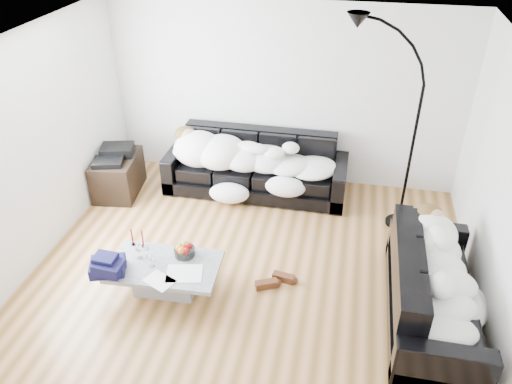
% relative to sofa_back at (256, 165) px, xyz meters
% --- Properties ---
extents(ground, '(5.00, 5.00, 0.00)m').
position_rel_sofa_back_xyz_m(ground, '(0.30, -1.75, -0.42)').
color(ground, brown).
rests_on(ground, ground).
extents(wall_back, '(5.00, 0.02, 2.60)m').
position_rel_sofa_back_xyz_m(wall_back, '(0.30, 0.50, 0.88)').
color(wall_back, silver).
rests_on(wall_back, ground).
extents(wall_left, '(0.02, 4.50, 2.60)m').
position_rel_sofa_back_xyz_m(wall_left, '(-2.20, -1.75, 0.88)').
color(wall_left, silver).
rests_on(wall_left, ground).
extents(wall_right, '(0.02, 4.50, 2.60)m').
position_rel_sofa_back_xyz_m(wall_right, '(2.80, -1.75, 0.88)').
color(wall_right, silver).
rests_on(wall_right, ground).
extents(ceiling, '(5.00, 5.00, 0.00)m').
position_rel_sofa_back_xyz_m(ceiling, '(0.30, -1.75, 2.18)').
color(ceiling, white).
rests_on(ceiling, ground).
extents(sofa_back, '(2.57, 0.89, 0.84)m').
position_rel_sofa_back_xyz_m(sofa_back, '(0.00, 0.00, 0.00)').
color(sofa_back, black).
rests_on(sofa_back, ground).
extents(sofa_right, '(0.86, 2.00, 0.81)m').
position_rel_sofa_back_xyz_m(sofa_right, '(2.28, -2.07, -0.02)').
color(sofa_right, black).
rests_on(sofa_right, ground).
extents(sleeper_back, '(2.18, 0.75, 0.44)m').
position_rel_sofa_back_xyz_m(sleeper_back, '(0.00, -0.05, 0.22)').
color(sleeper_back, white).
rests_on(sleeper_back, sofa_back).
extents(sleeper_right, '(0.72, 1.72, 0.42)m').
position_rel_sofa_back_xyz_m(sleeper_right, '(2.28, -2.07, 0.21)').
color(sleeper_right, white).
rests_on(sleeper_right, sofa_right).
extents(teal_cushion, '(0.42, 0.38, 0.20)m').
position_rel_sofa_back_xyz_m(teal_cushion, '(2.22, -1.45, 0.30)').
color(teal_cushion, '#0A4941').
rests_on(teal_cushion, sofa_right).
extents(coffee_table, '(1.22, 0.75, 0.35)m').
position_rel_sofa_back_xyz_m(coffee_table, '(-0.55, -2.24, -0.25)').
color(coffee_table, '#939699').
rests_on(coffee_table, ground).
extents(fruit_bowl, '(0.27, 0.27, 0.14)m').
position_rel_sofa_back_xyz_m(fruit_bowl, '(-0.38, -2.04, -0.00)').
color(fruit_bowl, white).
rests_on(fruit_bowl, coffee_table).
extents(wine_glass_a, '(0.08, 0.08, 0.18)m').
position_rel_sofa_back_xyz_m(wine_glass_a, '(-0.77, -2.15, 0.01)').
color(wine_glass_a, white).
rests_on(wine_glass_a, coffee_table).
extents(wine_glass_b, '(0.09, 0.09, 0.19)m').
position_rel_sofa_back_xyz_m(wine_glass_b, '(-0.85, -2.19, 0.02)').
color(wine_glass_b, white).
rests_on(wine_glass_b, coffee_table).
extents(wine_glass_c, '(0.07, 0.07, 0.16)m').
position_rel_sofa_back_xyz_m(wine_glass_c, '(-0.67, -2.29, 0.00)').
color(wine_glass_c, white).
rests_on(wine_glass_c, coffee_table).
extents(candle_left, '(0.05, 0.05, 0.22)m').
position_rel_sofa_back_xyz_m(candle_left, '(-1.02, -1.99, 0.04)').
color(candle_left, maroon).
rests_on(candle_left, coffee_table).
extents(candle_right, '(0.05, 0.05, 0.22)m').
position_rel_sofa_back_xyz_m(candle_right, '(-0.89, -2.00, 0.04)').
color(candle_right, maroon).
rests_on(candle_right, coffee_table).
extents(newspaper_a, '(0.43, 0.36, 0.01)m').
position_rel_sofa_back_xyz_m(newspaper_a, '(-0.29, -2.34, -0.07)').
color(newspaper_a, silver).
rests_on(newspaper_a, coffee_table).
extents(newspaper_b, '(0.37, 0.33, 0.01)m').
position_rel_sofa_back_xyz_m(newspaper_b, '(-0.50, -2.50, -0.07)').
color(newspaper_b, silver).
rests_on(newspaper_b, coffee_table).
extents(navy_jacket, '(0.38, 0.32, 0.19)m').
position_rel_sofa_back_xyz_m(navy_jacket, '(-1.06, -2.49, 0.10)').
color(navy_jacket, black).
rests_on(navy_jacket, coffee_table).
extents(shoes, '(0.48, 0.40, 0.10)m').
position_rel_sofa_back_xyz_m(shoes, '(0.61, -1.93, -0.37)').
color(shoes, '#472311').
rests_on(shoes, ground).
extents(av_cabinet, '(0.67, 0.89, 0.57)m').
position_rel_sofa_back_xyz_m(av_cabinet, '(-1.93, -0.45, -0.14)').
color(av_cabinet, black).
rests_on(av_cabinet, ground).
extents(stereo, '(0.51, 0.44, 0.13)m').
position_rel_sofa_back_xyz_m(stereo, '(-1.93, -0.45, 0.21)').
color(stereo, black).
rests_on(stereo, av_cabinet).
extents(floor_lamp, '(0.87, 0.38, 2.35)m').
position_rel_sofa_back_xyz_m(floor_lamp, '(2.03, -0.43, 0.75)').
color(floor_lamp, black).
rests_on(floor_lamp, ground).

